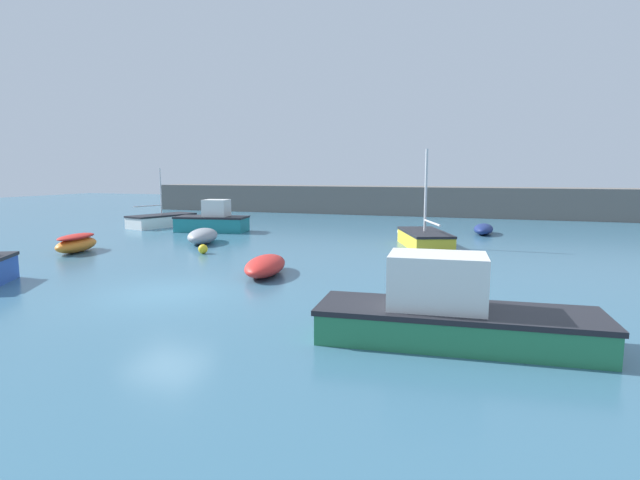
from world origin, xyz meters
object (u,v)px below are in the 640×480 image
Objects in this scene: rowboat_blue_near at (483,229)px; motorboat_grey_hull at (213,221)px; motorboat_with_cabin at (451,313)px; open_tender_yellow at (265,266)px; sailboat_short_mast at (162,220)px; mooring_buoy_yellow at (203,249)px; rowboat_white_midwater at (203,236)px; mooring_buoy_white at (400,232)px; sailboat_twin_hulled at (425,238)px; rowboat_with_red_cover at (76,243)px.

motorboat_grey_hull is at bearing -73.68° from rowboat_blue_near.
motorboat_with_cabin reaches higher than open_tender_yellow.
open_tender_yellow is (-7.09, 5.41, -0.33)m from motorboat_with_cabin.
sailboat_short_mast is 11.34× the size of mooring_buoy_yellow.
rowboat_white_midwater is at bearing -55.46° from rowboat_blue_near.
mooring_buoy_white is (9.41, 7.11, -0.21)m from rowboat_white_midwater.
sailboat_short_mast is at bearing -176.91° from mooring_buoy_white.
motorboat_grey_hull is 0.95× the size of sailboat_twin_hulled.
mooring_buoy_white is 12.61m from mooring_buoy_yellow.
open_tender_yellow is at bearing 27.32° from rowboat_white_midwater.
sailboat_twin_hulled is at bearing 94.55° from motorboat_with_cabin.
sailboat_short_mast is at bearing -149.60° from rowboat_white_midwater.
rowboat_white_midwater is 9.36m from open_tender_yellow.
rowboat_with_red_cover is at bearing 69.49° from motorboat_grey_hull.
mooring_buoy_white is 0.84× the size of mooring_buoy_yellow.
rowboat_blue_near reaches higher than mooring_buoy_white.
motorboat_with_cabin reaches higher than rowboat_blue_near.
mooring_buoy_yellow is (-12.33, -12.04, -0.10)m from rowboat_blue_near.
rowboat_with_red_cover is 1.04× the size of rowboat_blue_near.
motorboat_with_cabin is 19.53m from mooring_buoy_white.
rowboat_with_red_cover is at bearing 152.82° from motorboat_with_cabin.
rowboat_with_red_cover is (3.07, -10.75, -0.01)m from sailboat_short_mast.
mooring_buoy_yellow is at bearing 13.40° from rowboat_white_midwater.
mooring_buoy_white is at bearing 2.45° from sailboat_twin_hulled.
sailboat_twin_hulled is at bearing -66.11° from mooring_buoy_white.
rowboat_blue_near is (16.50, 4.17, -0.39)m from motorboat_grey_hull.
mooring_buoy_yellow is (-9.56, -5.52, -0.22)m from sailboat_twin_hulled.
rowboat_with_red_cover is 6.19m from mooring_buoy_yellow.
rowboat_white_midwater is 9.07× the size of mooring_buoy_white.
motorboat_with_cabin is 2.10× the size of rowboat_with_red_cover.
sailboat_short_mast is 1.01× the size of sailboat_twin_hulled.
motorboat_with_cabin is at bearing 167.94° from sailboat_twin_hulled.
open_tender_yellow is 9.09× the size of mooring_buoy_white.
rowboat_blue_near is 17.23m from mooring_buoy_yellow.
rowboat_with_red_cover is 0.60× the size of sailboat_twin_hulled.
motorboat_with_cabin reaches higher than rowboat_white_midwater.
rowboat_blue_near is 7.80× the size of mooring_buoy_white.
motorboat_with_cabin is 14.62m from sailboat_twin_hulled.
rowboat_with_red_cover is 6.82× the size of mooring_buoy_yellow.
rowboat_white_midwater is at bearing 122.11° from mooring_buoy_yellow.
rowboat_white_midwater is 1.12× the size of rowboat_with_red_cover.
sailboat_twin_hulled is (15.55, 7.05, 0.01)m from rowboat_with_red_cover.
motorboat_grey_hull is at bearing 129.02° from motorboat_with_cabin.
sailboat_short_mast is 5.09m from motorboat_grey_hull.
rowboat_white_midwater is 11.80m from mooring_buoy_white.
rowboat_white_midwater is at bearing 105.63° from motorboat_grey_hull.
open_tender_yellow is 5.97m from mooring_buoy_yellow.
rowboat_white_midwater is at bearing 134.43° from motorboat_with_cabin.
open_tender_yellow is at bearing 130.98° from sailboat_twin_hulled.
rowboat_white_midwater is 3.56m from mooring_buoy_yellow.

